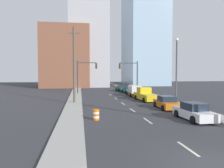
% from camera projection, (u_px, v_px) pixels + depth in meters
% --- Properties ---
extents(ground_plane, '(200.00, 200.00, 0.00)m').
position_uv_depth(ground_plane, '(209.00, 163.00, 10.03)').
color(ground_plane, '#333338').
extents(sidewalk_left, '(2.11, 88.58, 0.18)m').
position_uv_depth(sidewalk_left, '(77.00, 90.00, 52.82)').
color(sidewalk_left, '#9E9B93').
rests_on(sidewalk_left, ground).
extents(sidewalk_right, '(2.11, 88.58, 0.18)m').
position_uv_depth(sidewalk_right, '(130.00, 90.00, 54.75)').
color(sidewalk_right, '#9E9B93').
rests_on(sidewalk_right, ground).
extents(lane_stripe_at_2m, '(0.16, 2.40, 0.01)m').
position_uv_depth(lane_stripe_at_2m, '(188.00, 148.00, 12.00)').
color(lane_stripe_at_2m, beige).
rests_on(lane_stripe_at_2m, ground).
extents(lane_stripe_at_9m, '(0.16, 2.40, 0.01)m').
position_uv_depth(lane_stripe_at_9m, '(148.00, 121.00, 19.10)').
color(lane_stripe_at_9m, beige).
rests_on(lane_stripe_at_9m, ground).
extents(lane_stripe_at_15m, '(0.16, 2.40, 0.01)m').
position_uv_depth(lane_stripe_at_15m, '(132.00, 110.00, 24.63)').
color(lane_stripe_at_15m, beige).
rests_on(lane_stripe_at_15m, ground).
extents(lane_stripe_at_20m, '(0.16, 2.40, 0.01)m').
position_uv_depth(lane_stripe_at_20m, '(123.00, 104.00, 30.00)').
color(lane_stripe_at_20m, beige).
rests_on(lane_stripe_at_20m, ground).
extents(lane_stripe_at_26m, '(0.16, 2.40, 0.01)m').
position_uv_depth(lane_stripe_at_26m, '(116.00, 98.00, 36.16)').
color(lane_stripe_at_26m, beige).
rests_on(lane_stripe_at_26m, ground).
extents(lane_stripe_at_33m, '(0.16, 2.40, 0.01)m').
position_uv_depth(lane_stripe_at_33m, '(110.00, 95.00, 42.65)').
color(lane_stripe_at_33m, beige).
rests_on(lane_stripe_at_33m, ground).
extents(building_brick_left, '(14.00, 16.00, 18.12)m').
position_uv_depth(building_brick_left, '(66.00, 58.00, 67.86)').
color(building_brick_left, brown).
rests_on(building_brick_left, ground).
extents(building_office_center, '(12.00, 20.00, 25.70)m').
position_uv_depth(building_office_center, '(88.00, 47.00, 72.65)').
color(building_office_center, '#A8A8AD').
rests_on(building_office_center, ground).
extents(building_glass_right, '(13.00, 20.00, 35.11)m').
position_uv_depth(building_glass_right, '(144.00, 37.00, 79.36)').
color(building_glass_right, '#99B7CC').
rests_on(building_glass_right, ground).
extents(traffic_signal_left, '(4.03, 0.35, 6.71)m').
position_uv_depth(traffic_signal_left, '(83.00, 73.00, 43.80)').
color(traffic_signal_left, '#38383D').
rests_on(traffic_signal_left, ground).
extents(traffic_signal_right, '(4.03, 0.35, 6.71)m').
position_uv_depth(traffic_signal_right, '(132.00, 73.00, 45.29)').
color(traffic_signal_right, '#38383D').
rests_on(traffic_signal_right, ground).
extents(utility_pole_left_mid, '(1.60, 0.32, 10.42)m').
position_uv_depth(utility_pole_left_mid, '(74.00, 65.00, 29.72)').
color(utility_pole_left_mid, brown).
rests_on(utility_pole_left_mid, ground).
extents(traffic_barrel, '(0.56, 0.56, 0.95)m').
position_uv_depth(traffic_barrel, '(96.00, 115.00, 19.35)').
color(traffic_barrel, orange).
rests_on(traffic_barrel, ground).
extents(street_lamp, '(0.44, 0.44, 8.74)m').
position_uv_depth(street_lamp, '(177.00, 67.00, 28.46)').
color(street_lamp, '#4C4C51').
rests_on(street_lamp, ground).
extents(sedan_white, '(2.19, 4.77, 1.55)m').
position_uv_depth(sedan_white, '(194.00, 112.00, 19.42)').
color(sedan_white, silver).
rests_on(sedan_white, ground).
extents(sedan_orange, '(2.36, 4.84, 1.50)m').
position_uv_depth(sedan_orange, '(167.00, 103.00, 25.71)').
color(sedan_orange, orange).
rests_on(sedan_orange, ground).
extents(pickup_truck_yellow, '(2.55, 6.26, 1.99)m').
position_uv_depth(pickup_truck_yellow, '(146.00, 95.00, 33.37)').
color(pickup_truck_yellow, gold).
rests_on(pickup_truck_yellow, ground).
extents(box_truck_brown, '(2.52, 6.45, 1.96)m').
position_uv_depth(box_truck_brown, '(134.00, 91.00, 40.04)').
color(box_truck_brown, brown).
rests_on(box_truck_brown, ground).
extents(sedan_teal, '(2.20, 4.53, 1.47)m').
position_uv_depth(sedan_teal, '(128.00, 90.00, 46.42)').
color(sedan_teal, '#196B75').
rests_on(sedan_teal, ground).
extents(sedan_green, '(2.33, 4.72, 1.47)m').
position_uv_depth(sedan_green, '(121.00, 88.00, 51.46)').
color(sedan_green, '#1E6033').
rests_on(sedan_green, ground).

